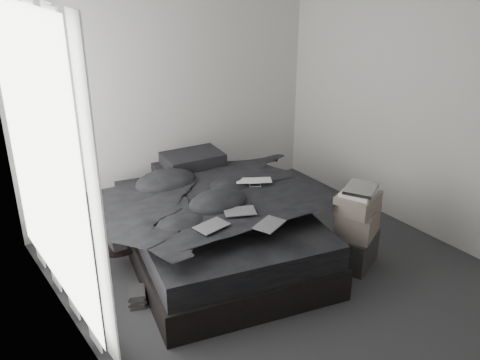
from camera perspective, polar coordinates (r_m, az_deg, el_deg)
floor at (r=4.99m, az=5.38°, el=-10.99°), size 3.60×4.20×0.01m
wall_back at (r=6.04m, az=-7.17°, el=8.88°), size 3.60×0.01×2.60m
wall_left at (r=3.56m, az=-16.61°, el=-2.87°), size 0.01×4.20×2.60m
wall_right at (r=5.67m, az=20.06°, el=6.63°), size 0.01×4.20×2.60m
window_left at (r=4.35m, az=-20.42°, el=2.24°), size 0.02×2.00×2.30m
curtain_left at (r=4.38m, az=-19.67°, el=1.54°), size 0.06×2.12×2.48m
bed at (r=5.27m, az=-2.31°, el=-6.91°), size 2.08×2.48×0.29m
mattress at (r=5.14m, az=-2.36°, el=-4.39°), size 2.00×2.40×0.23m
duvet at (r=4.99m, az=-2.20°, el=-2.20°), size 1.97×2.16×0.25m
pillow_lower at (r=5.77m, az=-5.78°, el=0.86°), size 0.73×0.57×0.15m
pillow_upper at (r=5.72m, az=-5.07°, el=2.21°), size 0.66×0.49×0.14m
laptop at (r=5.15m, az=1.55°, el=0.42°), size 0.41×0.37×0.03m
comic_a at (r=4.40m, az=-3.05°, el=-4.02°), size 0.30×0.22×0.01m
comic_b at (r=4.63m, az=-0.02°, el=-2.42°), size 0.32×0.28×0.01m
comic_c at (r=4.42m, az=3.18°, el=-3.71°), size 0.32×0.27×0.01m
side_stand at (r=5.18m, az=-13.06°, el=-5.81°), size 0.40×0.40×0.66m
papers at (r=5.02m, az=-13.28°, el=-2.51°), size 0.26×0.20×0.01m
floor_books at (r=4.77m, az=-10.88°, el=-12.16°), size 0.21×0.23×0.14m
box_lower at (r=5.28m, az=12.01°, el=-7.20°), size 0.54×0.49×0.33m
box_mid at (r=5.15m, az=12.42°, el=-4.42°), size 0.52×0.48×0.25m
box_upper at (r=5.04m, az=12.45°, el=-2.35°), size 0.48×0.43×0.17m
art_book_white at (r=5.00m, az=12.59°, el=-1.25°), size 0.42×0.38×0.03m
art_book_snake at (r=4.99m, az=12.77°, el=-0.90°), size 0.41×0.39×0.03m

